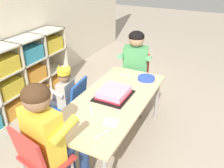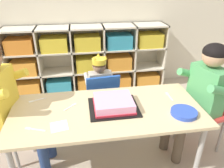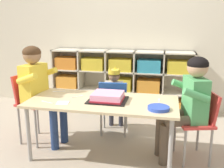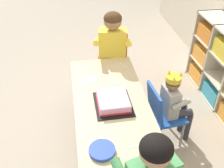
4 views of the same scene
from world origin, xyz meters
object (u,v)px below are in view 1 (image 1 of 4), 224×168
at_px(child_with_crown, 63,92).
at_px(fork_at_table_front_edge, 59,124).
at_px(fork_scattered_mid_table, 91,111).
at_px(classroom_chair_blue, 73,103).
at_px(fork_beside_plate_stack, 124,75).
at_px(activity_table, 112,103).
at_px(paper_plate_stack, 146,78).
at_px(adult_helper_seated, 50,131).
at_px(birthday_cake_on_tray, 114,93).
at_px(fork_near_cake_tray, 102,134).
at_px(classroom_chair_guest_side, 135,74).
at_px(classroom_chair_adult_side, 40,160).
at_px(guest_at_table_side, 135,63).

distance_m(child_with_crown, fork_at_table_front_edge, 0.68).
bearing_deg(fork_scattered_mid_table, classroom_chair_blue, -168.55).
height_order(fork_scattered_mid_table, fork_beside_plate_stack, same).
bearing_deg(activity_table, paper_plate_stack, -15.54).
xyz_separation_m(adult_helper_seated, birthday_cake_on_tray, (0.80, -0.13, -0.06)).
xyz_separation_m(adult_helper_seated, fork_scattered_mid_table, (0.47, -0.07, -0.09)).
bearing_deg(fork_at_table_front_edge, fork_near_cake_tray, -103.29).
bearing_deg(child_with_crown, activity_table, 84.73).
xyz_separation_m(activity_table, fork_beside_plate_stack, (0.54, 0.11, 0.05)).
distance_m(adult_helper_seated, birthday_cake_on_tray, 0.81).
bearing_deg(fork_near_cake_tray, classroom_chair_guest_side, 31.48).
distance_m(birthday_cake_on_tray, fork_at_table_front_edge, 0.64).
xyz_separation_m(child_with_crown, classroom_chair_adult_side, (-0.86, -0.44, -0.03)).
height_order(paper_plate_stack, fork_at_table_front_edge, paper_plate_stack).
relative_size(child_with_crown, fork_near_cake_tray, 5.82).
bearing_deg(classroom_chair_guest_side, classroom_chair_blue, -127.28).
xyz_separation_m(birthday_cake_on_tray, fork_at_table_front_edge, (-0.61, 0.20, -0.03)).
relative_size(activity_table, guest_at_table_side, 1.42).
distance_m(child_with_crown, guest_at_table_side, 0.97).
xyz_separation_m(classroom_chair_blue, paper_plate_stack, (0.54, -0.64, 0.21)).
distance_m(classroom_chair_blue, fork_beside_plate_stack, 0.68).
bearing_deg(fork_scattered_mid_table, fork_near_cake_tray, 0.83).
distance_m(guest_at_table_side, birthday_cake_on_tray, 0.77).
distance_m(guest_at_table_side, fork_scattered_mid_table, 1.09).
bearing_deg(child_with_crown, fork_beside_plate_stack, 132.62).
height_order(adult_helper_seated, paper_plate_stack, adult_helper_seated).
distance_m(classroom_chair_blue, adult_helper_seated, 0.88).
distance_m(child_with_crown, adult_helper_seated, 0.89).
height_order(classroom_chair_blue, fork_scattered_mid_table, classroom_chair_blue).
xyz_separation_m(adult_helper_seated, classroom_chair_guest_side, (1.67, -0.02, -0.25)).
height_order(fork_beside_plate_stack, fork_at_table_front_edge, same).
height_order(classroom_chair_blue, guest_at_table_side, guest_at_table_side).
distance_m(fork_near_cake_tray, fork_at_table_front_edge, 0.38).
bearing_deg(classroom_chair_blue, child_with_crown, -90.47).
bearing_deg(fork_near_cake_tray, fork_at_table_front_edge, 116.82).
bearing_deg(activity_table, fork_near_cake_tray, -162.43).
height_order(child_with_crown, fork_scattered_mid_table, child_with_crown).
height_order(child_with_crown, fork_at_table_front_edge, child_with_crown).
bearing_deg(fork_near_cake_tray, birthday_cake_on_tray, 37.44).
relative_size(guest_at_table_side, fork_at_table_front_edge, 7.77).
bearing_deg(fork_beside_plate_stack, paper_plate_stack, -0.71).
distance_m(paper_plate_stack, fork_at_table_front_edge, 1.16).
distance_m(adult_helper_seated, paper_plate_stack, 1.33).
xyz_separation_m(fork_beside_plate_stack, fork_at_table_front_edge, (-1.10, 0.10, 0.00)).
height_order(classroom_chair_adult_side, guest_at_table_side, guest_at_table_side).
relative_size(fork_beside_plate_stack, fork_at_table_front_edge, 1.01).
relative_size(activity_table, child_with_crown, 1.77).
bearing_deg(guest_at_table_side, paper_plate_stack, -63.22).
bearing_deg(classroom_chair_blue, fork_scattered_mid_table, 50.36).
bearing_deg(adult_helper_seated, activity_table, -89.60).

